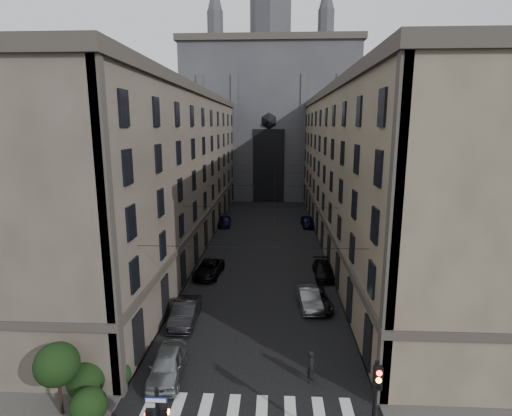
% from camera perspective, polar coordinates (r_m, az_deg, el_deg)
% --- Properties ---
extents(sidewalk_left, '(7.00, 80.00, 0.15)m').
position_cam_1_polar(sidewalk_left, '(52.43, -10.40, -4.65)').
color(sidewalk_left, '#383533').
rests_on(sidewalk_left, ground).
extents(sidewalk_right, '(7.00, 80.00, 0.15)m').
position_cam_1_polar(sidewalk_right, '(51.89, 12.90, -4.93)').
color(sidewalk_right, '#383533').
rests_on(sidewalk_right, ground).
extents(zebra_crossing, '(11.00, 3.20, 0.01)m').
position_cam_1_polar(zebra_crossing, '(23.22, -1.30, -27.49)').
color(zebra_crossing, beige).
rests_on(zebra_crossing, ground).
extents(building_left, '(13.60, 60.60, 18.85)m').
position_cam_1_polar(building_left, '(51.40, -13.99, 5.42)').
color(building_left, '#484037').
rests_on(building_left, ground).
extents(building_right, '(13.60, 60.60, 18.85)m').
position_cam_1_polar(building_right, '(50.69, 16.67, 5.19)').
color(building_right, brown).
rests_on(building_right, ground).
extents(gothic_tower, '(35.00, 23.00, 58.00)m').
position_cam_1_polar(gothic_tower, '(87.96, 1.99, 13.75)').
color(gothic_tower, '#2D2D33').
rests_on(gothic_tower, ground).
extents(traffic_light_right, '(0.34, 0.50, 5.20)m').
position_cam_1_polar(traffic_light_right, '(19.20, 16.64, -25.22)').
color(traffic_light_right, black).
rests_on(traffic_light_right, ground).
extents(shrub_cluster, '(3.90, 4.40, 3.90)m').
position_cam_1_polar(shrub_cluster, '(24.28, -23.96, -21.43)').
color(shrub_cluster, black).
rests_on(shrub_cluster, sidewalk_left).
extents(tram_wires, '(14.00, 60.00, 0.43)m').
position_cam_1_polar(tram_wires, '(49.16, 1.21, 3.02)').
color(tram_wires, black).
rests_on(tram_wires, ground).
extents(car_left_near, '(2.23, 4.84, 1.61)m').
position_cam_1_polar(car_left_near, '(25.90, -12.55, -20.99)').
color(car_left_near, slate).
rests_on(car_left_near, ground).
extents(car_left_midnear, '(1.84, 5.02, 1.64)m').
position_cam_1_polar(car_left_midnear, '(31.57, -10.09, -14.51)').
color(car_left_midnear, black).
rests_on(car_left_midnear, ground).
extents(car_left_midfar, '(2.80, 5.24, 1.40)m').
position_cam_1_polar(car_left_midfar, '(40.34, -6.78, -8.64)').
color(car_left_midfar, black).
rests_on(car_left_midfar, ground).
extents(car_left_far, '(2.20, 4.78, 1.35)m').
position_cam_1_polar(car_left_far, '(59.66, -4.54, -1.89)').
color(car_left_far, black).
rests_on(car_left_far, ground).
extents(car_right_near, '(2.07, 4.78, 1.53)m').
position_cam_1_polar(car_right_near, '(33.89, 7.57, -12.63)').
color(car_right_near, slate).
rests_on(car_right_near, ground).
extents(car_right_midnear, '(2.80, 5.13, 1.36)m').
position_cam_1_polar(car_right_midnear, '(34.01, 8.45, -12.72)').
color(car_right_midnear, black).
rests_on(car_right_midnear, ground).
extents(car_right_midfar, '(2.02, 4.78, 1.38)m').
position_cam_1_polar(car_right_midfar, '(40.33, 9.66, -8.75)').
color(car_right_midfar, black).
rests_on(car_right_midfar, ground).
extents(car_right_far, '(2.05, 4.63, 1.55)m').
position_cam_1_polar(car_right_far, '(59.35, 7.43, -1.93)').
color(car_right_far, black).
rests_on(car_right_far, ground).
extents(pedestrian, '(0.65, 0.81, 1.92)m').
position_cam_1_polar(pedestrian, '(25.13, 7.93, -21.50)').
color(pedestrian, black).
rests_on(pedestrian, ground).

